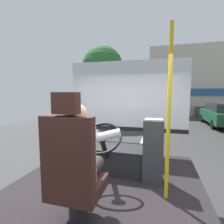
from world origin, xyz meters
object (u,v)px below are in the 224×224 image
at_px(bus_driver, 78,152).
at_px(fare_box, 153,151).
at_px(parked_car_green, 222,114).
at_px(driver_seat, 74,173).
at_px(steering_console, 111,157).
at_px(handrail_pole, 169,114).
at_px(parked_car_charcoal, 201,107).

relative_size(bus_driver, fare_box, 0.84).
relative_size(bus_driver, parked_car_green, 0.17).
bearing_deg(driver_seat, steering_console, 90.00).
height_order(handrail_pole, parked_car_green, handrail_pole).
relative_size(handrail_pole, fare_box, 2.26).
relative_size(bus_driver, parked_car_charcoal, 0.18).
height_order(fare_box, parked_car_green, fare_box).
distance_m(bus_driver, parked_car_charcoal, 17.71).
distance_m(handrail_pole, parked_car_charcoal, 16.92).
bearing_deg(fare_box, parked_car_charcoal, 76.11).
bearing_deg(parked_car_charcoal, steering_console, -106.32).
distance_m(driver_seat, bus_driver, 0.20).
distance_m(handrail_pole, fare_box, 0.71).
relative_size(driver_seat, fare_box, 1.40).
distance_m(steering_console, parked_car_charcoal, 16.56).
height_order(bus_driver, parked_car_charcoal, bus_driver).
distance_m(steering_console, parked_car_green, 10.76).
bearing_deg(parked_car_charcoal, driver_seat, -105.17).
bearing_deg(handrail_pole, parked_car_green, 70.01).
distance_m(fare_box, parked_car_charcoal, 16.58).
height_order(bus_driver, handrail_pole, handrail_pole).
bearing_deg(parked_car_charcoal, handrail_pole, -103.01).
relative_size(steering_console, parked_car_charcoal, 0.26).
xyz_separation_m(driver_seat, steering_console, (0.00, 1.28, -0.31)).
relative_size(handrail_pole, parked_car_charcoal, 0.48).
height_order(steering_console, parked_car_charcoal, steering_console).
relative_size(driver_seat, steering_console, 1.16).
bearing_deg(driver_seat, parked_car_green, 67.34).
distance_m(driver_seat, fare_box, 1.28).
height_order(steering_console, fare_box, fare_box).
bearing_deg(fare_box, bus_driver, -124.55).
bearing_deg(handrail_pole, steering_console, 146.58).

